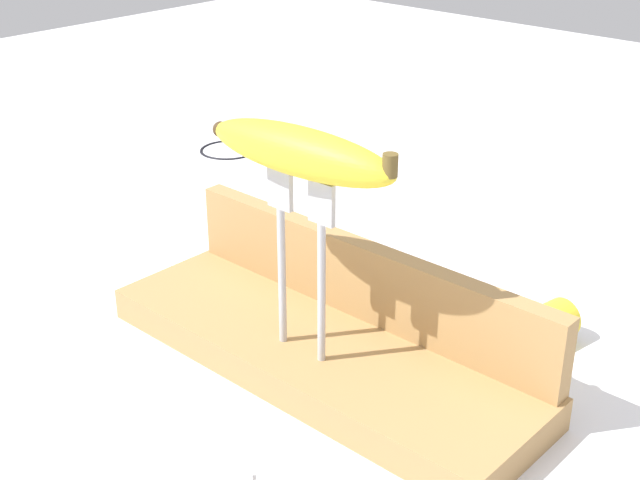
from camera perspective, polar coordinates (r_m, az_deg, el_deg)
ground_plane at (r=0.82m, az=0.00°, el=-8.30°), size 3.00×3.00×0.00m
wooden_board at (r=0.81m, az=0.00°, el=-7.38°), size 0.43×0.14×0.03m
board_backstop at (r=0.83m, az=2.85°, el=-2.57°), size 0.42×0.02×0.08m
fork_stand_center at (r=0.74m, az=-1.24°, el=-0.54°), size 0.07×0.01×0.17m
banana_raised_center at (r=0.71m, az=-1.31°, el=5.77°), size 0.19×0.05×0.04m
banana_chunk_near at (r=0.88m, az=14.81°, el=-5.22°), size 0.05×0.05×0.04m
wire_coil at (r=1.37m, az=-5.96°, el=5.90°), size 0.09×0.09×0.00m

